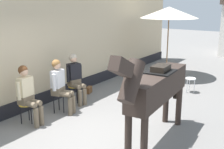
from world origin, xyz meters
TOP-DOWN VIEW (x-y plane):
  - ground_plane at (0.00, 3.00)m, footprint 40.00×40.00m
  - pub_facade_wall at (-2.55, 1.50)m, footprint 0.34×14.00m
  - seated_visitor_near at (-1.71, -0.32)m, footprint 0.61×0.49m
  - seated_visitor_middle at (-1.57, 0.59)m, footprint 0.61×0.48m
  - seated_visitor_far at (-1.74, 1.37)m, footprint 0.61×0.48m
  - saddled_horse_center at (1.12, 0.47)m, footprint 0.58×3.00m
  - cafe_parasol at (-0.81, 5.52)m, footprint 2.10×2.10m
  - spare_stool_white at (0.62, 4.08)m, footprint 0.32×0.32m
  - satchel_bag at (-1.97, 2.24)m, footprint 0.19×0.30m

SIDE VIEW (x-z plane):
  - ground_plane at x=0.00m, z-range 0.00..0.00m
  - satchel_bag at x=-1.97m, z-range 0.00..0.20m
  - spare_stool_white at x=0.62m, z-range 0.17..0.63m
  - seated_visitor_near at x=-1.71m, z-range 0.08..1.47m
  - seated_visitor_middle at x=-1.57m, z-range 0.08..1.47m
  - seated_visitor_far at x=-1.74m, z-range 0.08..1.47m
  - saddled_horse_center at x=1.12m, z-range 0.13..2.19m
  - pub_facade_wall at x=-2.55m, z-range -0.16..3.24m
  - cafe_parasol at x=-0.81m, z-range 1.07..3.65m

